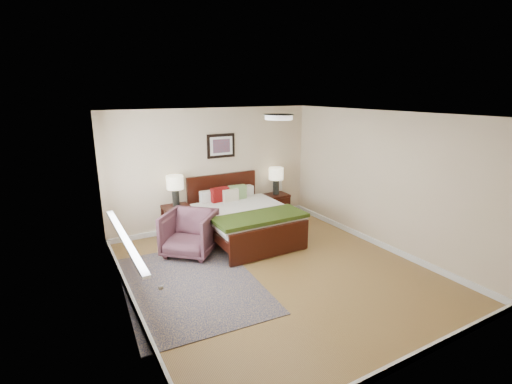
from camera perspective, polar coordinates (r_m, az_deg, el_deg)
floor at (r=6.16m, az=3.14°, el=-12.05°), size 5.00×5.00×0.00m
back_wall at (r=7.85m, az=-6.56°, el=3.61°), size 4.50×0.04×2.50m
front_wall at (r=3.96m, az=23.46°, el=-9.52°), size 4.50×0.04×2.50m
left_wall at (r=4.91m, az=-19.45°, el=-4.33°), size 0.04×5.00×2.50m
right_wall at (r=7.13m, az=18.75°, el=1.69°), size 0.04×5.00×2.50m
ceiling at (r=5.48m, az=3.52°, el=11.85°), size 4.50×5.00×0.02m
window at (r=5.55m, az=-20.33°, el=-0.84°), size 0.11×2.72×1.32m
door at (r=3.43m, az=-13.28°, el=-15.97°), size 0.06×1.00×2.18m
ceil_fixture at (r=5.48m, az=3.52°, el=11.49°), size 0.44×0.44×0.08m
bed at (r=7.23m, az=-1.98°, el=-3.39°), size 1.70×2.05×1.10m
wall_art at (r=7.81m, az=-5.39°, el=7.08°), size 0.62×0.05×0.50m
nightstand_left at (r=7.52m, az=-12.06°, el=-3.08°), size 0.52×0.47×0.62m
nightstand_right at (r=8.51m, az=3.10°, el=-1.72°), size 0.55×0.41×0.55m
lamp_left at (r=7.39m, az=-12.34°, el=1.02°), size 0.33×0.33×0.61m
lamp_right at (r=8.36m, az=3.11°, el=2.45°), size 0.33×0.33×0.61m
armchair at (r=6.70m, az=-10.20°, el=-6.27°), size 1.20×1.20×0.79m
rug_persian at (r=5.87m, az=-9.96°, el=-13.70°), size 2.07×2.80×0.01m
rug_navy at (r=7.92m, az=2.10°, el=-5.57°), size 1.03×1.39×0.01m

